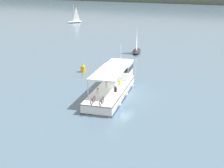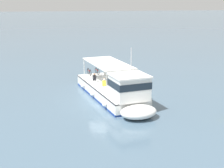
% 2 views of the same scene
% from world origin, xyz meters
% --- Properties ---
extents(ground_plane, '(400.00, 400.00, 0.00)m').
position_xyz_m(ground_plane, '(0.00, 0.00, 0.00)').
color(ground_plane, slate).
extents(ferry_main, '(5.59, 13.06, 5.32)m').
position_xyz_m(ferry_main, '(-1.14, 0.27, 1.02)').
color(ferry_main, white).
rests_on(ferry_main, ground).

